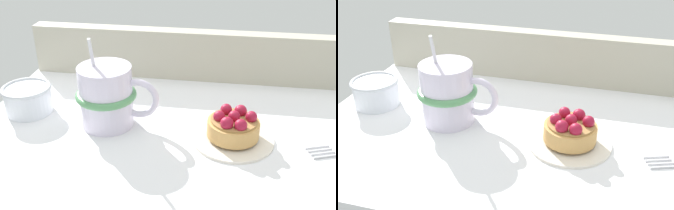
{
  "view_description": "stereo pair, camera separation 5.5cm",
  "coord_description": "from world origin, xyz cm",
  "views": [
    {
      "loc": [
        3.84,
        -49.14,
        30.65
      ],
      "look_at": [
        -3.65,
        -1.01,
        4.44
      ],
      "focal_mm": 42.53,
      "sensor_mm": 36.0,
      "label": 1
    },
    {
      "loc": [
        9.24,
        -47.98,
        30.65
      ],
      "look_at": [
        -3.65,
        -1.01,
        4.44
      ],
      "focal_mm": 42.53,
      "sensor_mm": 36.0,
      "label": 2
    }
  ],
  "objects": [
    {
      "name": "raspberry_tart",
      "position": [
        5.54,
        -1.72,
        2.42
      ],
      "size": [
        7.19,
        7.19,
        3.88
      ],
      "color": "tan",
      "rests_on": "dessert_plate"
    },
    {
      "name": "sugar_bowl",
      "position": [
        -26.11,
        1.73,
        2.31
      ],
      "size": [
        7.57,
        7.57,
        4.34
      ],
      "color": "silver",
      "rests_on": "ground_plane"
    },
    {
      "name": "ground_plane",
      "position": [
        0.0,
        0.0,
        -1.91
      ],
      "size": [
        64.58,
        40.18,
        3.82
      ],
      "primitive_type": "cube",
      "color": "white"
    },
    {
      "name": "dessert_plate",
      "position": [
        5.54,
        -1.7,
        0.38
      ],
      "size": [
        11.46,
        11.46,
        0.82
      ],
      "color": "silver",
      "rests_on": "ground_plane"
    },
    {
      "name": "window_rail_back",
      "position": [
        0.0,
        18.55,
        4.48
      ],
      "size": [
        63.29,
        3.08,
        8.97
      ],
      "primitive_type": "cube",
      "color": "#B2AD99",
      "rests_on": "ground_plane"
    },
    {
      "name": "coffee_mug",
      "position": [
        -12.59,
        -0.32,
        4.62
      ],
      "size": [
        12.2,
        8.83,
        13.45
      ],
      "color": "silver",
      "rests_on": "ground_plane"
    }
  ]
}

